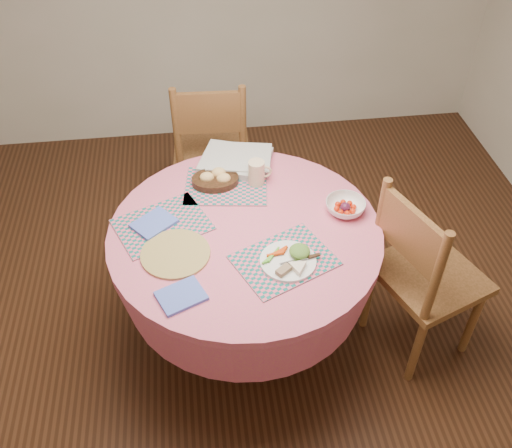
{
  "coord_description": "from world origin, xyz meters",
  "views": [
    {
      "loc": [
        -0.19,
        -1.87,
        2.49
      ],
      "look_at": [
        0.05,
        0.0,
        0.78
      ],
      "focal_mm": 40.0,
      "sensor_mm": 36.0,
      "label": 1
    }
  ],
  "objects_px": {
    "chair_right": "(422,273)",
    "bread_bowl": "(216,179)",
    "wicker_trivet": "(175,254)",
    "latte_mug": "(257,172)",
    "chair_back": "(211,146)",
    "dining_table": "(246,260)",
    "fruit_bowl": "(345,207)",
    "dinner_plate": "(290,260)"
  },
  "relations": [
    {
      "from": "dinner_plate",
      "to": "bread_bowl",
      "type": "bearing_deg",
      "value": 114.68
    },
    {
      "from": "dining_table",
      "to": "dinner_plate",
      "type": "bearing_deg",
      "value": -55.09
    },
    {
      "from": "bread_bowl",
      "to": "dining_table",
      "type": "bearing_deg",
      "value": -73.37
    },
    {
      "from": "dining_table",
      "to": "chair_right",
      "type": "height_order",
      "value": "chair_right"
    },
    {
      "from": "wicker_trivet",
      "to": "fruit_bowl",
      "type": "xyz_separation_m",
      "value": [
        0.79,
        0.18,
        0.02
      ]
    },
    {
      "from": "bread_bowl",
      "to": "fruit_bowl",
      "type": "relative_size",
      "value": 0.95
    },
    {
      "from": "chair_back",
      "to": "latte_mug",
      "type": "distance_m",
      "value": 0.78
    },
    {
      "from": "dining_table",
      "to": "chair_right",
      "type": "relative_size",
      "value": 1.24
    },
    {
      "from": "wicker_trivet",
      "to": "bread_bowl",
      "type": "xyz_separation_m",
      "value": [
        0.21,
        0.47,
        0.03
      ]
    },
    {
      "from": "chair_back",
      "to": "wicker_trivet",
      "type": "bearing_deg",
      "value": 82.17
    },
    {
      "from": "dining_table",
      "to": "fruit_bowl",
      "type": "distance_m",
      "value": 0.53
    },
    {
      "from": "wicker_trivet",
      "to": "bread_bowl",
      "type": "distance_m",
      "value": 0.51
    },
    {
      "from": "latte_mug",
      "to": "chair_back",
      "type": "bearing_deg",
      "value": 105.11
    },
    {
      "from": "chair_right",
      "to": "fruit_bowl",
      "type": "distance_m",
      "value": 0.48
    },
    {
      "from": "latte_mug",
      "to": "fruit_bowl",
      "type": "xyz_separation_m",
      "value": [
        0.38,
        -0.26,
        -0.04
      ]
    },
    {
      "from": "chair_right",
      "to": "chair_back",
      "type": "xyz_separation_m",
      "value": [
        -0.91,
        1.19,
        -0.01
      ]
    },
    {
      "from": "dining_table",
      "to": "latte_mug",
      "type": "xyz_separation_m",
      "value": [
        0.1,
        0.33,
        0.26
      ]
    },
    {
      "from": "wicker_trivet",
      "to": "chair_back",
      "type": "bearing_deg",
      "value": 78.94
    },
    {
      "from": "chair_back",
      "to": "fruit_bowl",
      "type": "distance_m",
      "value": 1.14
    },
    {
      "from": "latte_mug",
      "to": "fruit_bowl",
      "type": "relative_size",
      "value": 0.51
    },
    {
      "from": "dinner_plate",
      "to": "fruit_bowl",
      "type": "relative_size",
      "value": 1.02
    },
    {
      "from": "chair_right",
      "to": "chair_back",
      "type": "distance_m",
      "value": 1.49
    },
    {
      "from": "wicker_trivet",
      "to": "dinner_plate",
      "type": "xyz_separation_m",
      "value": [
        0.48,
        -0.12,
        0.02
      ]
    },
    {
      "from": "chair_back",
      "to": "latte_mug",
      "type": "relative_size",
      "value": 8.03
    },
    {
      "from": "chair_right",
      "to": "chair_back",
      "type": "relative_size",
      "value": 1.02
    },
    {
      "from": "dinner_plate",
      "to": "bread_bowl",
      "type": "distance_m",
      "value": 0.64
    },
    {
      "from": "chair_right",
      "to": "wicker_trivet",
      "type": "xyz_separation_m",
      "value": [
        -1.13,
        0.04,
        0.23
      ]
    },
    {
      "from": "latte_mug",
      "to": "fruit_bowl",
      "type": "bearing_deg",
      "value": -34.83
    },
    {
      "from": "chair_back",
      "to": "dinner_plate",
      "type": "xyz_separation_m",
      "value": [
        0.26,
        -1.26,
        0.26
      ]
    },
    {
      "from": "wicker_trivet",
      "to": "bread_bowl",
      "type": "bearing_deg",
      "value": 65.85
    },
    {
      "from": "fruit_bowl",
      "to": "dining_table",
      "type": "bearing_deg",
      "value": -172.2
    },
    {
      "from": "bread_bowl",
      "to": "latte_mug",
      "type": "height_order",
      "value": "latte_mug"
    },
    {
      "from": "wicker_trivet",
      "to": "latte_mug",
      "type": "height_order",
      "value": "latte_mug"
    },
    {
      "from": "dining_table",
      "to": "dinner_plate",
      "type": "height_order",
      "value": "dinner_plate"
    },
    {
      "from": "dining_table",
      "to": "dinner_plate",
      "type": "distance_m",
      "value": 0.36
    },
    {
      "from": "chair_back",
      "to": "wicker_trivet",
      "type": "height_order",
      "value": "chair_back"
    },
    {
      "from": "bread_bowl",
      "to": "wicker_trivet",
      "type": "bearing_deg",
      "value": -114.15
    },
    {
      "from": "bread_bowl",
      "to": "latte_mug",
      "type": "bearing_deg",
      "value": -6.09
    },
    {
      "from": "chair_right",
      "to": "bread_bowl",
      "type": "distance_m",
      "value": 1.08
    },
    {
      "from": "dining_table",
      "to": "wicker_trivet",
      "type": "height_order",
      "value": "wicker_trivet"
    },
    {
      "from": "wicker_trivet",
      "to": "dinner_plate",
      "type": "relative_size",
      "value": 1.22
    },
    {
      "from": "wicker_trivet",
      "to": "bread_bowl",
      "type": "height_order",
      "value": "bread_bowl"
    }
  ]
}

